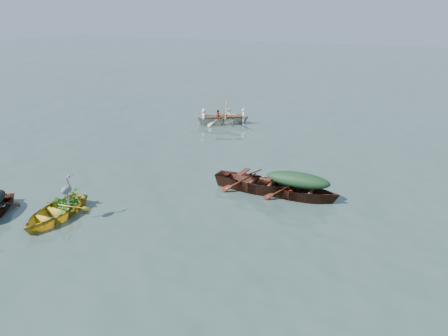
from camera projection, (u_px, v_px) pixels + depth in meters
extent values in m
plane|color=#39514B|center=(174.00, 223.00, 13.41)|extent=(140.00, 140.00, 0.00)
imported|color=gold|center=(55.00, 219.00, 13.68)|extent=(1.67, 3.35, 0.88)
imported|color=#462210|center=(297.00, 198.00, 15.17)|extent=(4.09, 1.30, 0.93)
imported|color=#572315|center=(257.00, 191.00, 15.74)|extent=(4.52, 1.59, 1.05)
imported|color=beige|center=(224.00, 124.00, 24.62)|extent=(4.02, 3.19, 0.94)
ellipsoid|color=#163719|center=(298.00, 179.00, 14.91)|extent=(2.25, 0.72, 0.52)
imported|color=#2A6C1C|center=(65.00, 191.00, 13.90)|extent=(0.77, 0.96, 0.60)
imported|color=white|center=(224.00, 109.00, 24.32)|extent=(2.95, 2.43, 0.76)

